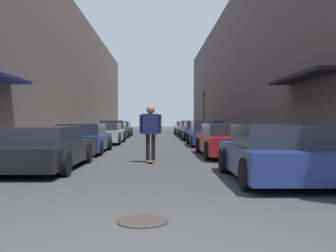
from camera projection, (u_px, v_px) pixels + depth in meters
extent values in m
plane|color=#38383A|center=(154.00, 141.00, 25.03)|extent=(117.36, 117.36, 0.00)
cube|color=gray|center=(95.00, 137.00, 30.23)|extent=(1.80, 53.34, 0.12)
cube|color=gray|center=(214.00, 137.00, 30.50)|extent=(1.80, 53.34, 0.12)
cube|color=#564C47|center=(58.00, 76.00, 30.08)|extent=(4.00, 53.34, 9.97)
cube|color=#564C47|center=(250.00, 72.00, 30.50)|extent=(4.00, 53.34, 10.60)
cube|color=black|center=(303.00, 77.00, 13.14)|extent=(1.00, 4.80, 0.12)
cube|color=black|center=(45.00, 153.00, 10.56)|extent=(2.05, 4.74, 0.56)
cube|color=#232833|center=(42.00, 135.00, 10.31)|extent=(1.76, 2.48, 0.46)
cylinder|color=black|center=(29.00, 153.00, 11.99)|extent=(0.18, 0.65, 0.65)
cylinder|color=black|center=(88.00, 153.00, 12.04)|extent=(0.18, 0.65, 0.65)
cylinder|color=black|center=(66.00, 163.00, 9.13)|extent=(0.18, 0.65, 0.65)
cube|color=navy|center=(84.00, 142.00, 15.91)|extent=(1.94, 4.63, 0.61)
cube|color=#232833|center=(83.00, 129.00, 15.67)|extent=(1.68, 2.42, 0.46)
cylinder|color=black|center=(70.00, 143.00, 17.31)|extent=(0.18, 0.61, 0.61)
cylinder|color=black|center=(110.00, 143.00, 17.36)|extent=(0.18, 0.61, 0.61)
cylinder|color=black|center=(53.00, 148.00, 14.46)|extent=(0.18, 0.61, 0.61)
cylinder|color=black|center=(100.00, 148.00, 14.51)|extent=(0.18, 0.61, 0.61)
cube|color=#B7B7BC|center=(106.00, 135.00, 22.12)|extent=(1.91, 4.63, 0.61)
cube|color=#232833|center=(105.00, 127.00, 21.88)|extent=(1.67, 2.41, 0.42)
cylinder|color=black|center=(94.00, 137.00, 23.53)|extent=(0.18, 0.69, 0.69)
cylinder|color=black|center=(124.00, 137.00, 23.58)|extent=(0.18, 0.69, 0.69)
cylinder|color=black|center=(85.00, 139.00, 20.66)|extent=(0.18, 0.69, 0.69)
cylinder|color=black|center=(119.00, 139.00, 20.71)|extent=(0.18, 0.69, 0.69)
cube|color=#232326|center=(114.00, 132.00, 27.64)|extent=(1.97, 4.33, 0.65)
cube|color=#232833|center=(113.00, 124.00, 27.41)|extent=(1.71, 2.26, 0.54)
cylinder|color=black|center=(104.00, 134.00, 28.94)|extent=(0.18, 0.68, 0.68)
cylinder|color=black|center=(128.00, 134.00, 29.00)|extent=(0.18, 0.68, 0.68)
cylinder|color=black|center=(98.00, 135.00, 26.28)|extent=(0.18, 0.68, 0.68)
cylinder|color=black|center=(125.00, 135.00, 26.33)|extent=(0.18, 0.68, 0.68)
cube|color=maroon|center=(120.00, 131.00, 32.55)|extent=(1.91, 4.17, 0.59)
cube|color=#232833|center=(120.00, 124.00, 32.33)|extent=(1.66, 2.18, 0.52)
cylinder|color=black|center=(112.00, 132.00, 33.81)|extent=(0.18, 0.72, 0.72)
cylinder|color=black|center=(132.00, 132.00, 33.86)|extent=(0.18, 0.72, 0.72)
cylinder|color=black|center=(108.00, 133.00, 31.24)|extent=(0.18, 0.72, 0.72)
cylinder|color=black|center=(129.00, 133.00, 31.29)|extent=(0.18, 0.72, 0.72)
cube|color=navy|center=(274.00, 159.00, 8.57)|extent=(2.01, 4.08, 0.62)
cube|color=#232833|center=(277.00, 135.00, 8.36)|extent=(1.73, 2.14, 0.49)
cylinder|color=black|center=(223.00, 160.00, 9.80)|extent=(0.18, 0.65, 0.65)
cylinder|color=black|center=(294.00, 160.00, 9.85)|extent=(0.18, 0.65, 0.65)
cylinder|color=black|center=(246.00, 174.00, 7.29)|extent=(0.18, 0.65, 0.65)
cube|color=maroon|center=(226.00, 143.00, 14.42)|extent=(1.91, 4.73, 0.63)
cube|color=#232833|center=(227.00, 129.00, 14.18)|extent=(1.67, 2.47, 0.45)
cylinder|color=black|center=(198.00, 145.00, 15.86)|extent=(0.18, 0.65, 0.65)
cylinder|color=black|center=(241.00, 145.00, 15.91)|extent=(0.18, 0.65, 0.65)
cylinder|color=black|center=(207.00, 151.00, 12.93)|extent=(0.18, 0.65, 0.65)
cylinder|color=black|center=(260.00, 151.00, 12.98)|extent=(0.18, 0.65, 0.65)
cube|color=navy|center=(206.00, 136.00, 20.42)|extent=(1.80, 4.44, 0.67)
cube|color=#232833|center=(206.00, 125.00, 20.19)|extent=(1.55, 2.32, 0.54)
cylinder|color=black|center=(188.00, 139.00, 21.77)|extent=(0.18, 0.61, 0.61)
cylinder|color=black|center=(217.00, 139.00, 21.81)|extent=(0.18, 0.61, 0.61)
cylinder|color=black|center=(193.00, 141.00, 19.03)|extent=(0.18, 0.61, 0.61)
cylinder|color=black|center=(225.00, 141.00, 19.08)|extent=(0.18, 0.61, 0.61)
cube|color=navy|center=(196.00, 133.00, 25.88)|extent=(1.88, 4.14, 0.69)
cube|color=#232833|center=(197.00, 125.00, 25.67)|extent=(1.62, 2.17, 0.45)
cylinder|color=black|center=(182.00, 135.00, 27.13)|extent=(0.18, 0.64, 0.64)
cylinder|color=black|center=(206.00, 135.00, 27.17)|extent=(0.18, 0.64, 0.64)
cylinder|color=black|center=(185.00, 136.00, 24.59)|extent=(0.18, 0.64, 0.64)
cylinder|color=black|center=(211.00, 136.00, 24.64)|extent=(0.18, 0.64, 0.64)
cube|color=gray|center=(190.00, 131.00, 31.19)|extent=(1.79, 4.66, 0.69)
cube|color=#232833|center=(190.00, 124.00, 30.95)|extent=(1.57, 2.43, 0.49)
cylinder|color=black|center=(178.00, 132.00, 32.62)|extent=(0.18, 0.66, 0.66)
cylinder|color=black|center=(198.00, 132.00, 32.66)|extent=(0.18, 0.66, 0.66)
cylinder|color=black|center=(181.00, 134.00, 29.73)|extent=(0.18, 0.66, 0.66)
cylinder|color=black|center=(202.00, 134.00, 29.78)|extent=(0.18, 0.66, 0.66)
cube|color=silver|center=(184.00, 129.00, 36.49)|extent=(1.82, 4.02, 0.68)
cube|color=#232833|center=(184.00, 124.00, 36.29)|extent=(1.56, 2.11, 0.40)
cylinder|color=black|center=(175.00, 131.00, 37.71)|extent=(0.18, 0.68, 0.68)
cylinder|color=black|center=(192.00, 131.00, 37.75)|extent=(0.18, 0.68, 0.68)
cylinder|color=black|center=(176.00, 131.00, 35.24)|extent=(0.18, 0.68, 0.68)
cylinder|color=black|center=(194.00, 131.00, 35.29)|extent=(0.18, 0.68, 0.68)
cube|color=brown|center=(151.00, 161.00, 12.16)|extent=(0.20, 0.78, 0.02)
cylinder|color=beige|center=(148.00, 161.00, 12.41)|extent=(0.03, 0.06, 0.06)
cylinder|color=beige|center=(153.00, 161.00, 12.42)|extent=(0.03, 0.06, 0.06)
cylinder|color=beige|center=(148.00, 163.00, 11.91)|extent=(0.03, 0.06, 0.06)
cylinder|color=beige|center=(153.00, 163.00, 11.92)|extent=(0.03, 0.06, 0.06)
cylinder|color=black|center=(148.00, 147.00, 12.16)|extent=(0.13, 0.13, 0.86)
cylinder|color=black|center=(153.00, 147.00, 12.16)|extent=(0.13, 0.13, 0.86)
cube|color=#191E4C|center=(151.00, 124.00, 12.15)|extent=(0.51, 0.23, 0.66)
sphere|color=#8C664C|center=(151.00, 110.00, 12.14)|extent=(0.27, 0.27, 0.27)
cylinder|color=#191E4C|center=(141.00, 124.00, 12.14)|extent=(0.10, 0.10, 0.62)
cylinder|color=#191E4C|center=(160.00, 124.00, 12.15)|extent=(0.10, 0.10, 0.62)
cylinder|color=#332D28|center=(143.00, 221.00, 5.06)|extent=(0.70, 0.70, 0.02)
cylinder|color=#2D2D2D|center=(204.00, 113.00, 33.09)|extent=(0.10, 0.10, 3.83)
cube|color=#332D0F|center=(204.00, 94.00, 33.06)|extent=(0.16, 0.16, 0.45)
sphere|color=red|center=(204.00, 93.00, 32.98)|extent=(0.11, 0.11, 0.11)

